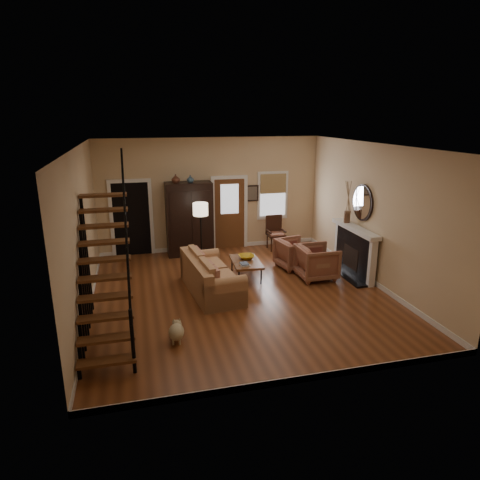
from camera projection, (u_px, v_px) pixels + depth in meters
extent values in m
plane|color=brown|center=(240.00, 293.00, 9.74)|extent=(7.00, 7.00, 0.00)
plane|color=white|center=(240.00, 146.00, 8.80)|extent=(7.00, 7.00, 0.00)
cube|color=#D9B98B|center=(211.00, 195.00, 12.52)|extent=(6.50, 0.04, 3.30)
cube|color=#D9B98B|center=(82.00, 233.00, 8.51)|extent=(0.04, 7.00, 3.30)
cube|color=#D9B98B|center=(374.00, 215.00, 10.03)|extent=(0.04, 7.00, 3.30)
cube|color=black|center=(132.00, 218.00, 12.29)|extent=(1.00, 0.36, 2.10)
cube|color=brown|center=(229.00, 214.00, 12.80)|extent=(0.90, 0.06, 2.10)
cube|color=silver|center=(273.00, 196.00, 12.97)|extent=(0.96, 0.06, 1.46)
cube|color=black|center=(355.00, 252.00, 10.77)|extent=(0.24, 1.60, 1.15)
cube|color=white|center=(355.00, 229.00, 10.58)|extent=(0.30, 1.95, 0.10)
cylinder|color=silver|center=(362.00, 203.00, 10.43)|extent=(0.05, 0.90, 0.90)
imported|color=#4C2619|center=(176.00, 179.00, 11.70)|extent=(0.24, 0.24, 0.25)
imported|color=#334C60|center=(190.00, 179.00, 11.80)|extent=(0.20, 0.20, 0.21)
imported|color=gold|center=(246.00, 257.00, 10.70)|extent=(0.39, 0.39, 0.10)
imported|color=brown|center=(317.00, 262.00, 10.53)|extent=(0.92, 0.90, 0.84)
imported|color=brown|center=(295.00, 254.00, 11.28)|extent=(0.99, 0.97, 0.78)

